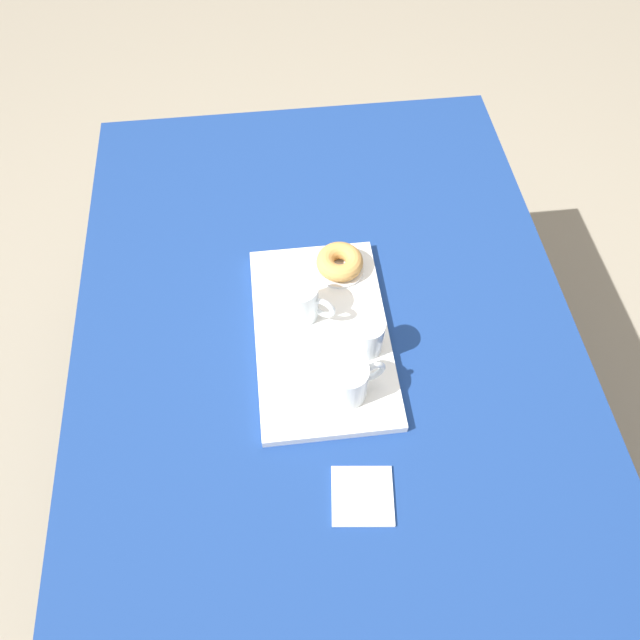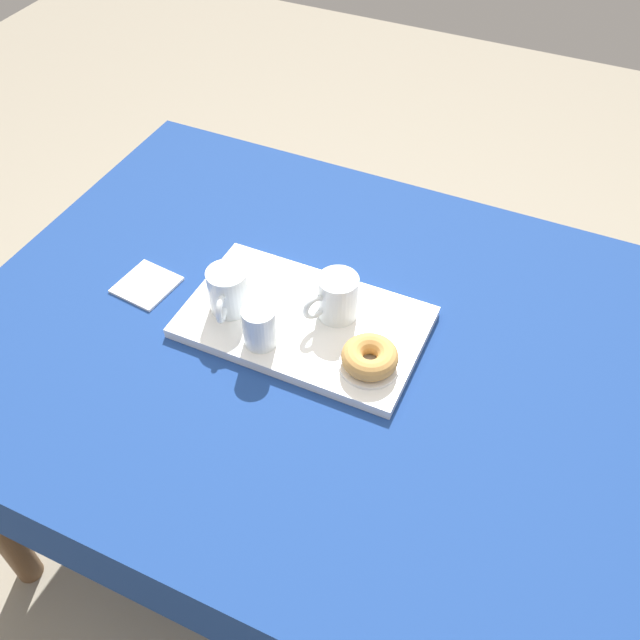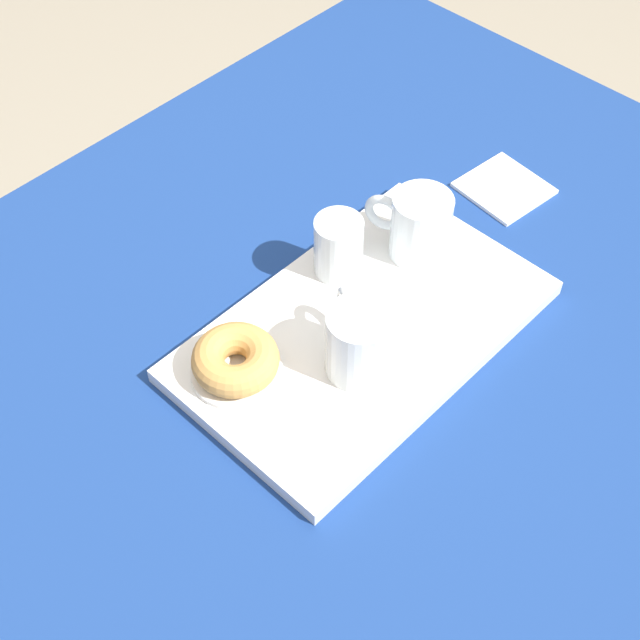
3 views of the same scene
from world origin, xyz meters
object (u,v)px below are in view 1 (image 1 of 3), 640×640
Objects in this scene: donut_plate_left at (339,268)px; sugar_donut_left at (340,262)px; paper_napkin at (362,496)px; dining_table at (324,340)px; serving_tray at (322,334)px; tea_mug_right at (348,382)px; tea_mug_left at (301,301)px; water_glass_near at (368,337)px.

sugar_donut_left reaches higher than donut_plate_left.
donut_plate_left is 1.06× the size of sugar_donut_left.
sugar_donut_left reaches higher than paper_napkin.
dining_table is 3.06× the size of serving_tray.
donut_plate_left reaches higher than serving_tray.
serving_tray is 3.94× the size of tea_mug_right.
tea_mug_left is at bearing -169.70° from paper_napkin.
dining_table is 12.73× the size of paper_napkin.
paper_napkin is at bearing 0.01° from tea_mug_right.
tea_mug_right reaches higher than serving_tray.
tea_mug_left is at bearing -128.73° from water_glass_near.
tea_mug_right reaches higher than sugar_donut_left.
dining_table is at bearing 166.97° from serving_tray.
donut_plate_left is (-0.31, 0.02, -0.04)m from tea_mug_right.
water_glass_near is (0.10, 0.13, -0.00)m from tea_mug_left.
tea_mug_left is (-0.00, -0.05, 0.16)m from dining_table.
tea_mug_left reaches higher than donut_plate_left.
tea_mug_left reaches higher than dining_table.
water_glass_near reaches higher than serving_tray.
tea_mug_right is 1.06× the size of paper_napkin.
water_glass_near is at bearing 51.27° from tea_mug_left.
paper_napkin is at bearing 5.75° from serving_tray.
donut_plate_left is 0.99× the size of paper_napkin.
tea_mug_left is 1.06× the size of sugar_donut_left.
tea_mug_right is at bearing -179.99° from paper_napkin.
tea_mug_left is at bearing -41.94° from sugar_donut_left.
water_glass_near reaches higher than dining_table.
sugar_donut_left is at bearing 0.00° from donut_plate_left.
sugar_donut_left is at bearing 138.06° from tea_mug_left.
serving_tray is 0.11m from water_glass_near.
dining_table is 13.60× the size of sugar_donut_left.
serving_tray is at bearing -166.48° from tea_mug_right.
tea_mug_right is at bearing -4.51° from sugar_donut_left.
water_glass_near reaches higher than paper_napkin.
tea_mug_right is 0.21m from paper_napkin.
tea_mug_right is 0.11m from water_glass_near.
donut_plate_left is (-0.11, 0.05, 0.12)m from dining_table.
serving_tray is 0.35m from paper_napkin.
donut_plate_left is at bearing 138.06° from tea_mug_left.
tea_mug_right reaches higher than water_glass_near.
tea_mug_right is at bearing -4.51° from donut_plate_left.
sugar_donut_left is (-0.31, 0.02, -0.02)m from tea_mug_right.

